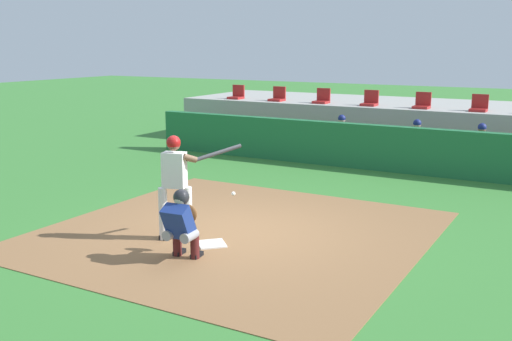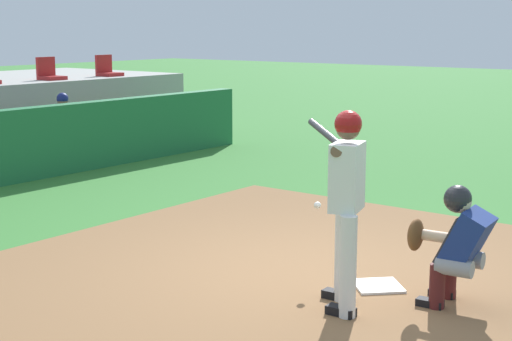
# 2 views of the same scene
# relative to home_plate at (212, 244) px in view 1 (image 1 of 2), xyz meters

# --- Properties ---
(ground_plane) EXTENTS (80.00, 80.00, 0.00)m
(ground_plane) POSITION_rel_home_plate_xyz_m (0.00, 0.80, -0.02)
(ground_plane) COLOR #387A33
(dirt_infield) EXTENTS (6.40, 6.40, 0.01)m
(dirt_infield) POSITION_rel_home_plate_xyz_m (0.00, 0.80, -0.02)
(dirt_infield) COLOR olive
(dirt_infield) RESTS_ON ground
(home_plate) EXTENTS (0.62, 0.62, 0.02)m
(home_plate) POSITION_rel_home_plate_xyz_m (0.00, 0.00, 0.00)
(home_plate) COLOR white
(home_plate) RESTS_ON dirt_infield
(batter_at_plate) EXTENTS (1.04, 1.11, 1.80)m
(batter_at_plate) POSITION_rel_home_plate_xyz_m (-0.68, -0.02, 1.01)
(batter_at_plate) COLOR silver
(batter_at_plate) RESTS_ON ground
(catcher_crouched) EXTENTS (0.51, 1.86, 1.13)m
(catcher_crouched) POSITION_rel_home_plate_xyz_m (-0.02, -0.77, 0.58)
(catcher_crouched) COLOR gray
(catcher_crouched) RESTS_ON ground
(dugout_wall) EXTENTS (13.00, 0.30, 1.20)m
(dugout_wall) POSITION_rel_home_plate_xyz_m (0.00, 7.30, 0.58)
(dugout_wall) COLOR #1E6638
(dugout_wall) RESTS_ON ground
(dugout_bench) EXTENTS (11.80, 0.44, 0.45)m
(dugout_bench) POSITION_rel_home_plate_xyz_m (0.00, 8.30, 0.20)
(dugout_bench) COLOR olive
(dugout_bench) RESTS_ON ground
(dugout_player_0) EXTENTS (0.49, 0.70, 1.30)m
(dugout_player_0) POSITION_rel_home_plate_xyz_m (-0.99, 8.14, 0.65)
(dugout_player_0) COLOR #939399
(dugout_player_0) RESTS_ON ground
(dugout_player_1) EXTENTS (0.49, 0.70, 1.30)m
(dugout_player_1) POSITION_rel_home_plate_xyz_m (1.19, 8.14, 0.65)
(dugout_player_1) COLOR #939399
(dugout_player_1) RESTS_ON ground
(dugout_player_2) EXTENTS (0.49, 0.70, 1.30)m
(dugout_player_2) POSITION_rel_home_plate_xyz_m (2.86, 8.14, 0.65)
(dugout_player_2) COLOR #939399
(dugout_player_2) RESTS_ON ground
(stands_platform) EXTENTS (15.00, 4.40, 1.40)m
(stands_platform) POSITION_rel_home_plate_xyz_m (0.00, 11.70, 0.68)
(stands_platform) COLOR #9E9E99
(stands_platform) RESTS_ON ground
(stadium_seat_0) EXTENTS (0.46, 0.46, 0.48)m
(stadium_seat_0) POSITION_rel_home_plate_xyz_m (-5.69, 10.18, 1.51)
(stadium_seat_0) COLOR #A51E1E
(stadium_seat_0) RESTS_ON stands_platform
(stadium_seat_1) EXTENTS (0.46, 0.46, 0.48)m
(stadium_seat_1) POSITION_rel_home_plate_xyz_m (-4.06, 10.18, 1.51)
(stadium_seat_1) COLOR #A51E1E
(stadium_seat_1) RESTS_ON stands_platform
(stadium_seat_2) EXTENTS (0.46, 0.46, 0.48)m
(stadium_seat_2) POSITION_rel_home_plate_xyz_m (-2.44, 10.18, 1.51)
(stadium_seat_2) COLOR #A51E1E
(stadium_seat_2) RESTS_ON stands_platform
(stadium_seat_3) EXTENTS (0.46, 0.46, 0.48)m
(stadium_seat_3) POSITION_rel_home_plate_xyz_m (-0.81, 10.18, 1.51)
(stadium_seat_3) COLOR #A51E1E
(stadium_seat_3) RESTS_ON stands_platform
(stadium_seat_4) EXTENTS (0.46, 0.46, 0.48)m
(stadium_seat_4) POSITION_rel_home_plate_xyz_m (0.81, 10.18, 1.51)
(stadium_seat_4) COLOR #A51E1E
(stadium_seat_4) RESTS_ON stands_platform
(stadium_seat_5) EXTENTS (0.46, 0.46, 0.48)m
(stadium_seat_5) POSITION_rel_home_plate_xyz_m (2.44, 10.18, 1.51)
(stadium_seat_5) COLOR #A51E1E
(stadium_seat_5) RESTS_ON stands_platform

